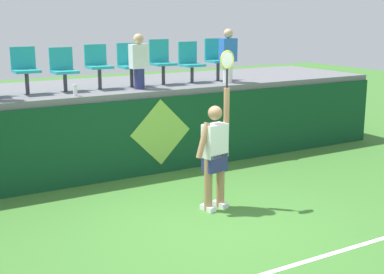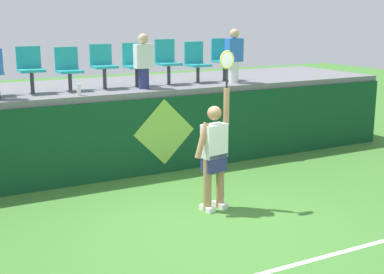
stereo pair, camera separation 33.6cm
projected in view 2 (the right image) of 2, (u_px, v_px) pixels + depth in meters
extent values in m
plane|color=#3D752D|center=(214.00, 226.00, 7.79)|extent=(40.00, 40.00, 0.00)
cube|color=#0F4223|center=(137.00, 138.00, 10.10)|extent=(12.15, 0.20, 1.47)
cube|color=slate|center=(112.00, 87.00, 11.05)|extent=(12.15, 2.72, 0.12)
cube|color=white|center=(280.00, 269.00, 6.47)|extent=(10.93, 0.08, 0.01)
cube|color=white|center=(207.00, 208.00, 8.39)|extent=(0.16, 0.28, 0.08)
cube|color=white|center=(220.00, 205.00, 8.55)|extent=(0.16, 0.28, 0.08)
cylinder|color=#A87A56|center=(207.00, 185.00, 8.31)|extent=(0.13, 0.13, 0.84)
cylinder|color=#A87A56|center=(220.00, 182.00, 8.46)|extent=(0.13, 0.13, 0.84)
cube|color=navy|center=(214.00, 162.00, 8.31)|extent=(0.39, 0.28, 0.28)
cube|color=white|center=(214.00, 141.00, 8.23)|extent=(0.41, 0.28, 0.52)
sphere|color=#A87A56|center=(214.00, 113.00, 8.14)|extent=(0.22, 0.22, 0.22)
cylinder|color=#A87A56|center=(202.00, 140.00, 8.08)|extent=(0.27, 0.13, 0.55)
cylinder|color=#A87A56|center=(226.00, 107.00, 8.27)|extent=(0.09, 0.09, 0.58)
cylinder|color=black|center=(227.00, 78.00, 8.17)|extent=(0.03, 0.03, 0.30)
torus|color=gold|center=(227.00, 60.00, 8.11)|extent=(0.28, 0.07, 0.28)
ellipsoid|color=silver|center=(227.00, 60.00, 8.11)|extent=(0.24, 0.06, 0.24)
sphere|color=#D1E533|center=(222.00, 193.00, 9.12)|extent=(0.07, 0.07, 0.07)
cylinder|color=white|center=(79.00, 90.00, 9.53)|extent=(0.07, 0.07, 0.21)
cylinder|color=#38383D|center=(32.00, 83.00, 9.74)|extent=(0.07, 0.07, 0.39)
cube|color=teal|center=(31.00, 70.00, 9.69)|extent=(0.44, 0.42, 0.05)
cube|color=teal|center=(28.00, 57.00, 9.81)|extent=(0.44, 0.04, 0.40)
cylinder|color=#38383D|center=(70.00, 82.00, 10.07)|extent=(0.07, 0.07, 0.34)
cube|color=teal|center=(70.00, 71.00, 10.02)|extent=(0.44, 0.42, 0.05)
cube|color=teal|center=(66.00, 58.00, 10.14)|extent=(0.44, 0.04, 0.42)
cylinder|color=#38383D|center=(105.00, 78.00, 10.37)|extent=(0.07, 0.07, 0.40)
cube|color=teal|center=(104.00, 67.00, 10.32)|extent=(0.44, 0.42, 0.05)
cube|color=teal|center=(101.00, 54.00, 10.44)|extent=(0.44, 0.04, 0.40)
cylinder|color=#38383D|center=(137.00, 77.00, 10.68)|extent=(0.07, 0.07, 0.37)
cube|color=teal|center=(137.00, 67.00, 10.64)|extent=(0.44, 0.42, 0.05)
cube|color=teal|center=(133.00, 54.00, 10.75)|extent=(0.44, 0.04, 0.43)
cylinder|color=#38383D|center=(169.00, 75.00, 11.01)|extent=(0.07, 0.07, 0.39)
cube|color=teal|center=(169.00, 64.00, 10.96)|extent=(0.44, 0.42, 0.05)
cube|color=teal|center=(165.00, 51.00, 11.06)|extent=(0.44, 0.04, 0.47)
cylinder|color=#38383D|center=(198.00, 74.00, 11.33)|extent=(0.07, 0.07, 0.34)
cube|color=teal|center=(198.00, 65.00, 11.28)|extent=(0.44, 0.42, 0.05)
cube|color=teal|center=(194.00, 52.00, 11.39)|extent=(0.44, 0.04, 0.46)
cylinder|color=#38383D|center=(224.00, 72.00, 11.62)|extent=(0.07, 0.07, 0.40)
cube|color=teal|center=(225.00, 61.00, 11.57)|extent=(0.44, 0.42, 0.05)
cube|color=teal|center=(220.00, 49.00, 11.68)|extent=(0.44, 0.04, 0.45)
cylinder|color=white|center=(234.00, 72.00, 11.29)|extent=(0.20, 0.20, 0.44)
cube|color=blue|center=(234.00, 50.00, 11.19)|extent=(0.34, 0.20, 0.48)
sphere|color=#DBAD84|center=(234.00, 33.00, 11.12)|extent=(0.20, 0.20, 0.20)
cylinder|color=navy|center=(144.00, 78.00, 10.38)|extent=(0.20, 0.20, 0.39)
cube|color=white|center=(143.00, 56.00, 10.28)|extent=(0.34, 0.20, 0.46)
sphere|color=#DBAD84|center=(143.00, 39.00, 10.21)|extent=(0.20, 0.20, 0.20)
cube|color=#0F4223|center=(165.00, 173.00, 10.41)|extent=(0.90, 0.01, 0.00)
plane|color=#8CC64C|center=(165.00, 132.00, 10.23)|extent=(1.27, 0.00, 1.27)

